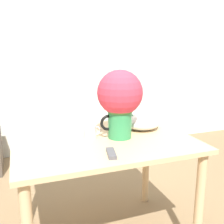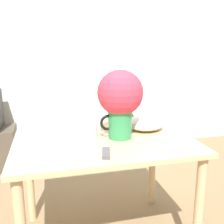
{
  "view_description": "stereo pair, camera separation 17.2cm",
  "coord_description": "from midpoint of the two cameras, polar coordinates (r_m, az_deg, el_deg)",
  "views": [
    {
      "loc": [
        -0.64,
        -1.53,
        1.38
      ],
      "look_at": [
        -0.07,
        0.05,
        0.98
      ],
      "focal_mm": 42.0,
      "sensor_mm": 36.0,
      "label": 1
    },
    {
      "loc": [
        -0.48,
        -1.58,
        1.38
      ],
      "look_at": [
        -0.07,
        0.05,
        0.98
      ],
      "focal_mm": 42.0,
      "sensor_mm": 36.0,
      "label": 2
    }
  ],
  "objects": [
    {
      "name": "white_bowl",
      "position": [
        1.98,
        3.96,
        -2.18
      ],
      "size": [
        0.28,
        0.28,
        0.11
      ],
      "color": "silver",
      "rests_on": "table"
    },
    {
      "name": "table",
      "position": [
        1.82,
        -4.63,
        -9.38
      ],
      "size": [
        1.17,
        0.87,
        0.8
      ],
      "color": "tan",
      "rests_on": "ground_plane"
    },
    {
      "name": "flower_vase",
      "position": [
        1.72,
        -1.13,
        2.92
      ],
      "size": [
        0.3,
        0.3,
        0.46
      ],
      "color": "#2D844C",
      "rests_on": "table"
    },
    {
      "name": "wall_back",
      "position": [
        3.59,
        -11.27,
        11.85
      ],
      "size": [
        8.0,
        0.05,
        2.6
      ],
      "color": "silver",
      "rests_on": "ground_plane"
    },
    {
      "name": "coffee_mug",
      "position": [
        1.79,
        -7.41,
        -4.19
      ],
      "size": [
        0.11,
        0.08,
        0.09
      ],
      "color": "silver",
      "rests_on": "table"
    },
    {
      "name": "remote_control",
      "position": [
        1.5,
        -3.49,
        -9.03
      ],
      "size": [
        0.07,
        0.15,
        0.02
      ],
      "color": "#4C4C51",
      "rests_on": "table"
    }
  ]
}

